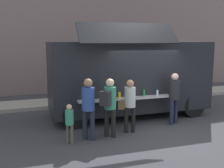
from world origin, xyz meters
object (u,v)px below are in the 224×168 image
(child_near_queue, at_px, (69,120))
(food_truck_main, at_px, (129,76))
(trash_bin, at_px, (185,87))
(customer_extra_browsing, at_px, (174,94))
(customer_mid_with_backpack, at_px, (109,102))
(customer_rear_waiting, at_px, (88,104))
(customer_front_ordering, at_px, (129,101))

(child_near_queue, bearing_deg, food_truck_main, -0.31)
(trash_bin, relative_size, child_near_queue, 0.81)
(trash_bin, xyz_separation_m, customer_extra_browsing, (-3.19, -3.88, 0.59))
(customer_mid_with_backpack, distance_m, child_near_queue, 1.25)
(child_near_queue, bearing_deg, customer_extra_browsing, -30.10)
(customer_mid_with_backpack, bearing_deg, customer_rear_waiting, 135.24)
(food_truck_main, distance_m, customer_extra_browsing, 1.91)
(trash_bin, bearing_deg, food_truck_main, -151.00)
(trash_bin, relative_size, customer_mid_with_backpack, 0.52)
(customer_front_ordering, bearing_deg, trash_bin, -32.42)
(customer_extra_browsing, bearing_deg, customer_rear_waiting, 74.96)
(child_near_queue, bearing_deg, customer_rear_waiting, -27.84)
(food_truck_main, relative_size, customer_mid_with_backpack, 3.38)
(customer_rear_waiting, bearing_deg, food_truck_main, -6.24)
(customer_front_ordering, relative_size, customer_mid_with_backpack, 0.95)
(customer_front_ordering, relative_size, customer_extra_browsing, 0.95)
(customer_rear_waiting, xyz_separation_m, child_near_queue, (-0.57, -0.11, -0.39))
(food_truck_main, height_order, customer_rear_waiting, food_truck_main)
(trash_bin, bearing_deg, customer_rear_waiting, -145.45)
(customer_extra_browsing, xyz_separation_m, child_near_queue, (-3.67, -0.56, -0.38))
(food_truck_main, bearing_deg, child_near_queue, -139.48)
(food_truck_main, xyz_separation_m, trash_bin, (4.19, 2.32, -1.07))
(food_truck_main, height_order, child_near_queue, food_truck_main)
(customer_rear_waiting, relative_size, child_near_queue, 1.59)
(trash_bin, bearing_deg, customer_mid_with_backpack, -142.49)
(trash_bin, height_order, customer_extra_browsing, customer_extra_browsing)
(food_truck_main, distance_m, trash_bin, 4.90)
(customer_front_ordering, height_order, child_near_queue, customer_front_ordering)
(food_truck_main, distance_m, customer_front_ordering, 2.06)
(customer_rear_waiting, height_order, customer_extra_browsing, customer_rear_waiting)
(trash_bin, relative_size, customer_extra_browsing, 0.52)
(customer_front_ordering, height_order, customer_mid_with_backpack, customer_mid_with_backpack)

